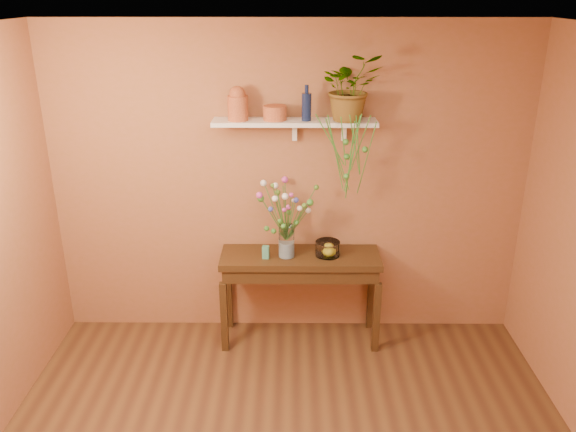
% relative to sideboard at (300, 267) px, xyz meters
% --- Properties ---
extents(room, '(4.04, 4.04, 2.70)m').
position_rel_sideboard_xyz_m(room, '(-0.10, -1.76, 0.65)').
color(room, '#53341B').
rests_on(room, ground).
extents(sideboard, '(1.34, 0.43, 0.81)m').
position_rel_sideboard_xyz_m(sideboard, '(0.00, 0.00, 0.00)').
color(sideboard, '#3E2613').
rests_on(sideboard, ground).
extents(wall_shelf, '(1.30, 0.24, 0.19)m').
position_rel_sideboard_xyz_m(wall_shelf, '(-0.04, 0.11, 1.22)').
color(wall_shelf, white).
rests_on(wall_shelf, room).
extents(terracotta_jug, '(0.18, 0.18, 0.27)m').
position_rel_sideboard_xyz_m(terracotta_jug, '(-0.50, 0.09, 1.37)').
color(terracotta_jug, '#BD633A').
rests_on(terracotta_jug, wall_shelf).
extents(terracotta_pot, '(0.22, 0.22, 0.11)m').
position_rel_sideboard_xyz_m(terracotta_pot, '(-0.21, 0.11, 1.30)').
color(terracotta_pot, '#BD633A').
rests_on(terracotta_pot, wall_shelf).
extents(blue_bottle, '(0.10, 0.10, 0.28)m').
position_rel_sideboard_xyz_m(blue_bottle, '(0.04, 0.08, 1.35)').
color(blue_bottle, '#0F1A3C').
rests_on(blue_bottle, wall_shelf).
extents(spider_plant, '(0.53, 0.48, 0.52)m').
position_rel_sideboard_xyz_m(spider_plant, '(0.38, 0.09, 1.50)').
color(spider_plant, '#3C7E2C').
rests_on(spider_plant, wall_shelf).
extents(plant_fronds, '(0.43, 0.39, 0.72)m').
position_rel_sideboard_xyz_m(plant_fronds, '(0.37, -0.07, 1.02)').
color(plant_fronds, '#3C7E2C').
rests_on(plant_fronds, wall_shelf).
extents(glass_vase, '(0.13, 0.13, 0.28)m').
position_rel_sideboard_xyz_m(glass_vase, '(-0.12, -0.03, 0.24)').
color(glass_vase, white).
rests_on(glass_vase, sideboard).
extents(bouquet, '(0.51, 0.58, 0.49)m').
position_rel_sideboard_xyz_m(bouquet, '(-0.14, -0.01, 0.58)').
color(bouquet, '#386B28').
rests_on(bouquet, glass_vase).
extents(glass_bowl, '(0.21, 0.21, 0.12)m').
position_rel_sideboard_xyz_m(glass_bowl, '(0.23, -0.00, 0.18)').
color(glass_bowl, white).
rests_on(glass_bowl, sideboard).
extents(lemon, '(0.08, 0.08, 0.08)m').
position_rel_sideboard_xyz_m(lemon, '(0.24, -0.01, 0.16)').
color(lemon, yellow).
rests_on(lemon, glass_bowl).
extents(carton, '(0.06, 0.05, 0.11)m').
position_rel_sideboard_xyz_m(carton, '(-0.29, -0.07, 0.17)').
color(carton, teal).
rests_on(carton, sideboard).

